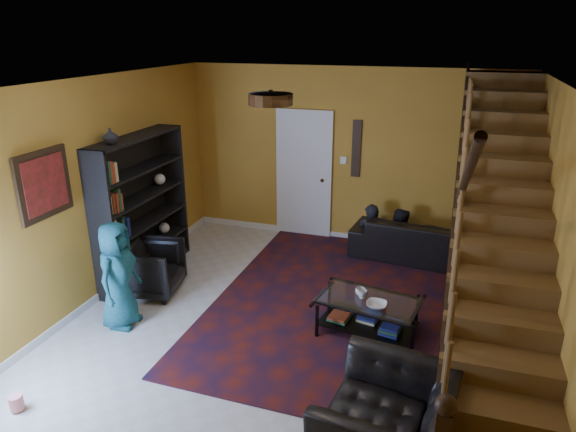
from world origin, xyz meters
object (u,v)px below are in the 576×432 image
Objects in this scene: armchair_left at (151,268)px; armchair_right at (387,424)px; bookshelf at (143,210)px; sofa at (425,240)px; coffee_table at (368,313)px.

armchair_right is (3.36, -1.92, 0.02)m from armchair_left.
bookshelf is 0.85m from armchair_left.
coffee_table is at bearing 84.30° from sofa.
sofa is at bearing -67.43° from armchair_left.
coffee_table is (-0.45, 1.84, -0.12)m from armchair_right.
sofa is 1.78× the size of coffee_table.
armchair_right is at bearing -32.75° from bookshelf.
sofa is at bearing 24.44° from bookshelf.
sofa is 2.30m from coffee_table.
armchair_right is 1.90m from coffee_table.
coffee_table is (3.26, -0.55, -0.72)m from bookshelf.
armchair_right is (3.71, -2.39, -0.60)m from bookshelf.
sofa is at bearing 77.96° from coffee_table.
bookshelf is 2.61× the size of armchair_left.
armchair_right is at bearing -76.19° from coffee_table.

